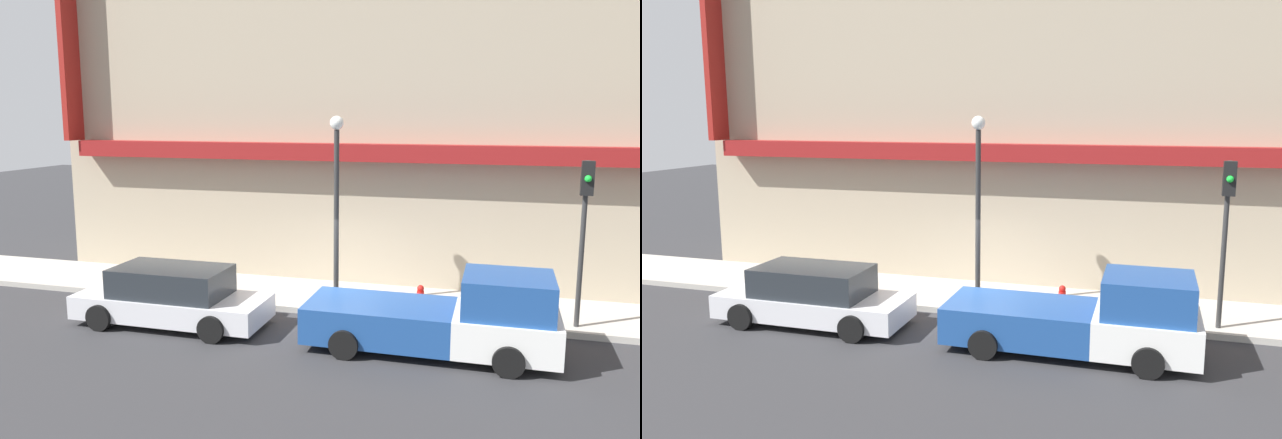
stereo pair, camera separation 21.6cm
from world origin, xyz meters
The scene contains 8 objects.
ground_plane centered at (0.00, 0.00, 0.00)m, with size 80.00×80.00×0.00m, color #2D2D30.
sidewalk centered at (0.00, 1.44, 0.08)m, with size 36.00×2.89×0.16m.
building centered at (-0.02, 4.37, 5.59)m, with size 19.80×3.80×11.34m.
pickup_truck centered at (3.17, -1.70, 0.80)m, with size 5.50×2.17×1.86m.
parked_car centered at (-3.60, -1.70, 0.72)m, with size 4.84×2.01×1.48m.
fire_hydrant centered at (2.26, 0.95, 0.47)m, with size 0.19×0.19×0.61m.
street_lamp centered at (0.05, 0.55, 3.34)m, with size 0.36×0.36×5.03m.
traffic_light centered at (6.09, 0.40, 2.90)m, with size 0.28×0.42×4.01m.
Camera 2 is at (4.38, -15.05, 5.23)m, focal length 35.00 mm.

